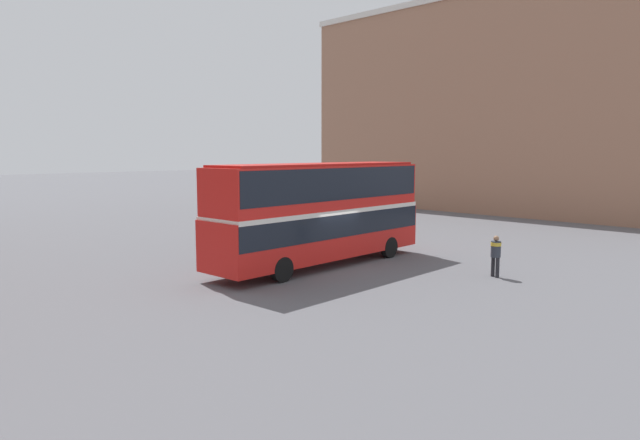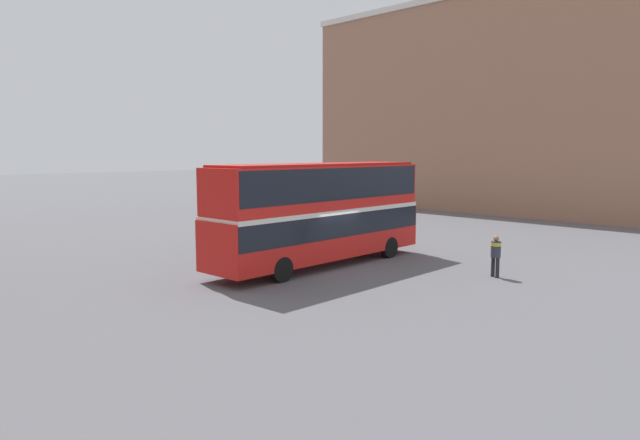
# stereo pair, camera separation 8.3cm
# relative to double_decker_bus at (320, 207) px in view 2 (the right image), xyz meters

# --- Properties ---
(ground_plane) EXTENTS (240.00, 240.00, 0.00)m
(ground_plane) POSITION_rel_double_decker_bus_xyz_m (-0.10, -0.57, -2.62)
(ground_plane) COLOR #5B5B60
(building_row_right) EXTENTS (9.52, 35.91, 18.00)m
(building_row_right) POSITION_rel_double_decker_bus_xyz_m (28.45, 6.16, 6.39)
(building_row_right) COLOR #9E7056
(building_row_right) RESTS_ON ground_plane
(double_decker_bus) EXTENTS (11.55, 3.09, 4.58)m
(double_decker_bus) POSITION_rel_double_decker_bus_xyz_m (0.00, 0.00, 0.00)
(double_decker_bus) COLOR red
(double_decker_bus) RESTS_ON ground_plane
(pedestrian_foreground) EXTENTS (0.53, 0.53, 1.71)m
(pedestrian_foreground) POSITION_rel_double_decker_bus_xyz_m (3.42, -6.72, -1.57)
(pedestrian_foreground) COLOR #232328
(pedestrian_foreground) RESTS_ON ground_plane
(parked_car_kerb_near) EXTENTS (4.41, 2.36, 1.52)m
(parked_car_kerb_near) POSITION_rel_double_decker_bus_xyz_m (13.16, 8.68, -1.85)
(parked_car_kerb_near) COLOR slate
(parked_car_kerb_near) RESTS_ON ground_plane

